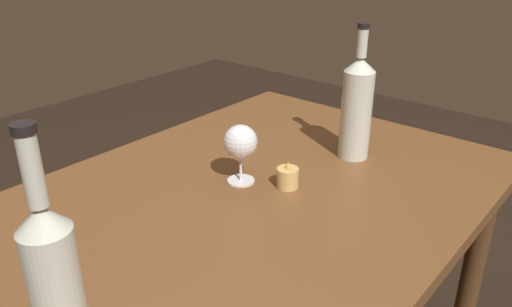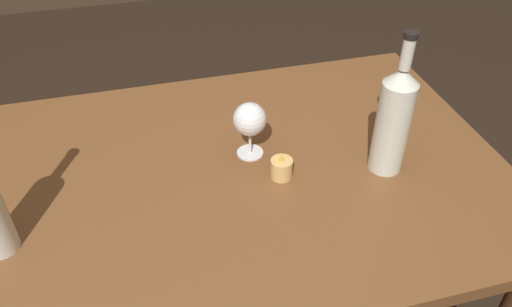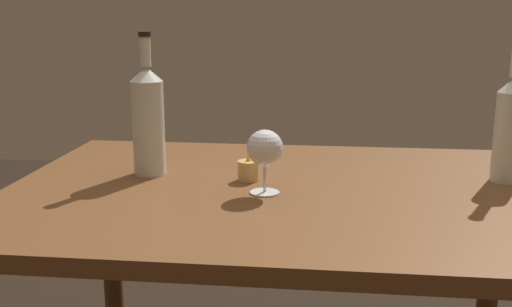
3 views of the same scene
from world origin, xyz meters
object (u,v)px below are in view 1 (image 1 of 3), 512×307
Objects in this scene: wine_bottle_second at (357,106)px; votive_candle at (288,178)px; wine_bottle at (54,279)px; wine_glass_left at (240,143)px.

wine_bottle_second is 5.22× the size of votive_candle.
wine_bottle is 0.63m from votive_candle.
wine_bottle_second is (0.30, -0.13, 0.04)m from wine_glass_left.
wine_bottle is 1.03× the size of wine_bottle_second.
wine_glass_left is 2.16× the size of votive_candle.
wine_glass_left reaches higher than votive_candle.
wine_bottle is 0.86m from wine_bottle_second.
wine_glass_left is 0.59m from wine_bottle.
wine_glass_left is at bearing 115.84° from votive_candle.
wine_bottle reaches higher than votive_candle.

